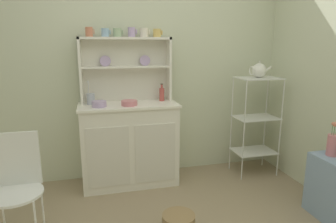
{
  "coord_description": "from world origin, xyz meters",
  "views": [
    {
      "loc": [
        -0.47,
        -1.56,
        1.45
      ],
      "look_at": [
        0.2,
        1.12,
        0.81
      ],
      "focal_mm": 31.6,
      "sensor_mm": 36.0,
      "label": 1
    }
  ],
  "objects_px": {
    "hutch_shelf_unit": "(125,64)",
    "jam_bottle": "(162,94)",
    "bakers_rack": "(256,115)",
    "utensil_jar": "(91,99)",
    "flower_vase": "(333,144)",
    "cup_terracotta_0": "(89,32)",
    "porcelain_teapot": "(259,70)",
    "wire_chair": "(17,181)",
    "hutch_cabinet": "(130,143)",
    "bowl_mixing_large": "(99,104)"
  },
  "relations": [
    {
      "from": "bowl_mixing_large",
      "to": "utensil_jar",
      "type": "bearing_deg",
      "value": 117.12
    },
    {
      "from": "utensil_jar",
      "to": "flower_vase",
      "type": "xyz_separation_m",
      "value": [
        1.95,
        -1.07,
        -0.28
      ]
    },
    {
      "from": "wire_chair",
      "to": "flower_vase",
      "type": "relative_size",
      "value": 2.69
    },
    {
      "from": "hutch_shelf_unit",
      "to": "cup_terracotta_0",
      "type": "xyz_separation_m",
      "value": [
        -0.34,
        -0.04,
        0.32
      ]
    },
    {
      "from": "hutch_shelf_unit",
      "to": "porcelain_teapot",
      "type": "bearing_deg",
      "value": -10.13
    },
    {
      "from": "cup_terracotta_0",
      "to": "flower_vase",
      "type": "xyz_separation_m",
      "value": [
        1.93,
        -1.12,
        -0.93
      ]
    },
    {
      "from": "hutch_cabinet",
      "to": "flower_vase",
      "type": "relative_size",
      "value": 3.15
    },
    {
      "from": "bakers_rack",
      "to": "utensil_jar",
      "type": "relative_size",
      "value": 4.65
    },
    {
      "from": "cup_terracotta_0",
      "to": "utensil_jar",
      "type": "relative_size",
      "value": 0.39
    },
    {
      "from": "hutch_shelf_unit",
      "to": "bakers_rack",
      "type": "distance_m",
      "value": 1.53
    },
    {
      "from": "hutch_cabinet",
      "to": "porcelain_teapot",
      "type": "bearing_deg",
      "value": -3.55
    },
    {
      "from": "wire_chair",
      "to": "jam_bottle",
      "type": "relative_size",
      "value": 4.64
    },
    {
      "from": "jam_bottle",
      "to": "bowl_mixing_large",
      "type": "bearing_deg",
      "value": -166.31
    },
    {
      "from": "bakers_rack",
      "to": "cup_terracotta_0",
      "type": "distance_m",
      "value": 1.97
    },
    {
      "from": "bowl_mixing_large",
      "to": "utensil_jar",
      "type": "distance_m",
      "value": 0.17
    },
    {
      "from": "wire_chair",
      "to": "cup_terracotta_0",
      "type": "distance_m",
      "value": 1.52
    },
    {
      "from": "bakers_rack",
      "to": "utensil_jar",
      "type": "distance_m",
      "value": 1.79
    },
    {
      "from": "jam_bottle",
      "to": "flower_vase",
      "type": "distance_m",
      "value": 1.66
    },
    {
      "from": "wire_chair",
      "to": "cup_terracotta_0",
      "type": "bearing_deg",
      "value": 51.17
    },
    {
      "from": "jam_bottle",
      "to": "porcelain_teapot",
      "type": "bearing_deg",
      "value": -9.53
    },
    {
      "from": "hutch_cabinet",
      "to": "porcelain_teapot",
      "type": "distance_m",
      "value": 1.58
    },
    {
      "from": "hutch_cabinet",
      "to": "utensil_jar",
      "type": "relative_size",
      "value": 4.21
    },
    {
      "from": "jam_bottle",
      "to": "bakers_rack",
      "type": "bearing_deg",
      "value": -9.52
    },
    {
      "from": "wire_chair",
      "to": "bowl_mixing_large",
      "type": "height_order",
      "value": "bowl_mixing_large"
    },
    {
      "from": "bakers_rack",
      "to": "flower_vase",
      "type": "relative_size",
      "value": 3.47
    },
    {
      "from": "hutch_cabinet",
      "to": "wire_chair",
      "type": "relative_size",
      "value": 1.17
    },
    {
      "from": "hutch_cabinet",
      "to": "bakers_rack",
      "type": "distance_m",
      "value": 1.42
    },
    {
      "from": "cup_terracotta_0",
      "to": "jam_bottle",
      "type": "distance_m",
      "value": 0.95
    },
    {
      "from": "cup_terracotta_0",
      "to": "porcelain_teapot",
      "type": "bearing_deg",
      "value": -6.85
    },
    {
      "from": "jam_bottle",
      "to": "porcelain_teapot",
      "type": "relative_size",
      "value": 0.75
    },
    {
      "from": "porcelain_teapot",
      "to": "flower_vase",
      "type": "xyz_separation_m",
      "value": [
        0.19,
        -0.91,
        -0.54
      ]
    },
    {
      "from": "bowl_mixing_large",
      "to": "porcelain_teapot",
      "type": "distance_m",
      "value": 1.71
    },
    {
      "from": "cup_terracotta_0",
      "to": "porcelain_teapot",
      "type": "height_order",
      "value": "cup_terracotta_0"
    },
    {
      "from": "utensil_jar",
      "to": "hutch_cabinet",
      "type": "bearing_deg",
      "value": -12.06
    },
    {
      "from": "porcelain_teapot",
      "to": "bowl_mixing_large",
      "type": "bearing_deg",
      "value": 179.55
    },
    {
      "from": "hutch_shelf_unit",
      "to": "wire_chair",
      "type": "bearing_deg",
      "value": -131.54
    },
    {
      "from": "hutch_shelf_unit",
      "to": "jam_bottle",
      "type": "relative_size",
      "value": 5.05
    },
    {
      "from": "bowl_mixing_large",
      "to": "porcelain_teapot",
      "type": "relative_size",
      "value": 0.57
    },
    {
      "from": "hutch_cabinet",
      "to": "cup_terracotta_0",
      "type": "height_order",
      "value": "cup_terracotta_0"
    },
    {
      "from": "cup_terracotta_0",
      "to": "wire_chair",
      "type": "bearing_deg",
      "value": -119.51
    },
    {
      "from": "hutch_cabinet",
      "to": "jam_bottle",
      "type": "height_order",
      "value": "jam_bottle"
    },
    {
      "from": "jam_bottle",
      "to": "utensil_jar",
      "type": "height_order",
      "value": "utensil_jar"
    },
    {
      "from": "utensil_jar",
      "to": "flower_vase",
      "type": "relative_size",
      "value": 0.75
    },
    {
      "from": "porcelain_teapot",
      "to": "bakers_rack",
      "type": "bearing_deg",
      "value": -0.0
    },
    {
      "from": "bakers_rack",
      "to": "jam_bottle",
      "type": "distance_m",
      "value": 1.08
    },
    {
      "from": "flower_vase",
      "to": "hutch_cabinet",
      "type": "bearing_deg",
      "value": 147.89
    },
    {
      "from": "jam_bottle",
      "to": "hutch_shelf_unit",
      "type": "bearing_deg",
      "value": 168.22
    },
    {
      "from": "wire_chair",
      "to": "flower_vase",
      "type": "xyz_separation_m",
      "value": [
        2.47,
        -0.16,
        0.12
      ]
    },
    {
      "from": "hutch_shelf_unit",
      "to": "jam_bottle",
      "type": "distance_m",
      "value": 0.49
    },
    {
      "from": "hutch_shelf_unit",
      "to": "jam_bottle",
      "type": "height_order",
      "value": "hutch_shelf_unit"
    }
  ]
}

